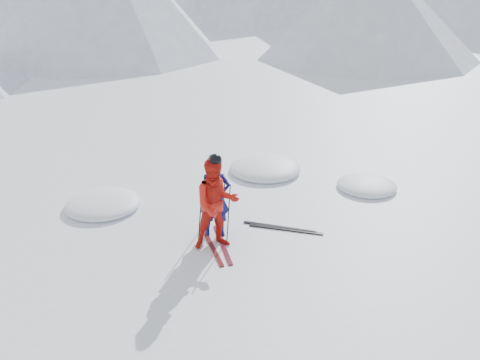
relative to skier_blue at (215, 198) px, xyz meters
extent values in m
plane|color=white|center=(2.63, -0.14, -0.90)|extent=(160.00, 160.00, 0.00)
cone|color=#B2BCD1|center=(14.63, 19.86, 2.35)|extent=(14.00, 14.00, 6.50)
imported|color=#0E0F54|center=(0.00, 0.00, 0.00)|extent=(0.73, 0.55, 1.81)
imported|color=red|center=(-0.09, -0.49, 0.09)|extent=(0.98, 0.77, 1.99)
cylinder|color=black|center=(-0.30, 0.15, -0.30)|extent=(0.12, 0.08, 1.20)
cylinder|color=black|center=(0.25, 0.25, -0.30)|extent=(0.12, 0.07, 1.20)
cylinder|color=black|center=(-0.39, -0.24, -0.24)|extent=(0.13, 0.10, 1.32)
cylinder|color=black|center=(0.21, -0.34, -0.24)|extent=(0.13, 0.09, 1.32)
cube|color=black|center=(-0.21, -0.49, -0.89)|extent=(0.12, 1.70, 0.03)
cube|color=black|center=(0.03, -0.49, -0.89)|extent=(0.18, 1.70, 0.03)
cube|color=black|center=(1.48, -0.10, -0.89)|extent=(1.47, 1.00, 0.03)
cube|color=black|center=(1.58, -0.25, -0.89)|extent=(1.50, 0.95, 0.03)
ellipsoid|color=white|center=(-2.37, 2.12, -0.90)|extent=(1.86, 1.86, 0.41)
ellipsoid|color=white|center=(4.52, 1.36, -0.90)|extent=(1.60, 1.60, 0.35)
ellipsoid|color=white|center=(2.26, 3.26, -0.90)|extent=(2.08, 2.08, 0.46)
camera|label=1|loc=(-2.25, -9.74, 4.67)|focal=38.00mm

